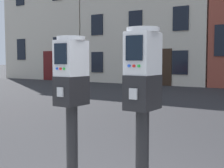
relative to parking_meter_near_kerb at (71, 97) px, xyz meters
name	(u,v)px	position (x,y,z in m)	size (l,w,h in m)	color
parking_meter_near_kerb	(71,97)	(0.00, 0.00, 0.00)	(0.22, 0.25, 1.49)	black
parking_meter_twin_adjacent	(143,100)	(0.61, 0.00, 0.02)	(0.22, 0.25, 1.52)	black
townhouse_brownstone	(62,1)	(-15.56, 17.13, 5.06)	(7.68, 5.36, 12.44)	beige
townhouse_cream_stone	(156,10)	(-7.41, 17.33, 3.64)	(8.43, 5.76, 9.60)	beige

